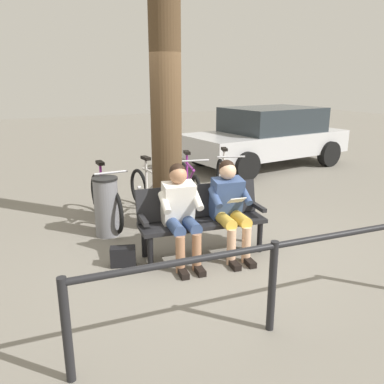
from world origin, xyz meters
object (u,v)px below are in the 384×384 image
(bicycle_purple, at_px, (105,200))
(handbag, at_px, (123,256))
(person_companion, at_px, (181,209))
(bench, at_px, (201,215))
(litter_bin, at_px, (106,207))
(bicycle_orange, at_px, (152,193))
(person_reading, at_px, (230,204))
(parked_car, at_px, (268,136))
(bicycle_black, at_px, (226,180))
(tree_trunk, at_px, (166,93))
(bicycle_blue, at_px, (189,185))

(bicycle_purple, bearing_deg, handbag, -8.57)
(person_companion, distance_m, bicycle_purple, 1.84)
(bench, bearing_deg, person_companion, 27.31)
(person_companion, relative_size, handbag, 4.00)
(litter_bin, xyz_separation_m, bicycle_orange, (-0.90, -0.57, -0.07))
(person_reading, xyz_separation_m, litter_bin, (1.21, -1.32, -0.24))
(bench, distance_m, bicycle_purple, 1.82)
(litter_bin, height_order, bicycle_purple, bicycle_purple)
(bench, relative_size, parked_car, 0.38)
(person_reading, bearing_deg, bicycle_black, -112.60)
(tree_trunk, xyz_separation_m, litter_bin, (0.87, -0.17, -1.55))
(litter_bin, bearing_deg, bicycle_purple, -103.30)
(person_companion, distance_m, parked_car, 5.90)
(bicycle_black, bearing_deg, person_companion, -23.29)
(litter_bin, relative_size, bicycle_black, 0.53)
(bicycle_blue, relative_size, bicycle_purple, 0.98)
(person_reading, xyz_separation_m, tree_trunk, (0.34, -1.15, 1.31))
(person_reading, xyz_separation_m, bicycle_purple, (1.09, -1.85, -0.31))
(bicycle_black, bearing_deg, tree_trunk, -40.03)
(litter_bin, height_order, bicycle_black, bicycle_black)
(litter_bin, xyz_separation_m, bicycle_black, (-2.42, -0.72, -0.07))
(parked_car, bearing_deg, bicycle_black, 33.88)
(person_companion, height_order, bicycle_blue, person_companion)
(bicycle_purple, bearing_deg, parked_car, 114.55)
(person_reading, relative_size, bicycle_purple, 0.71)
(handbag, xyz_separation_m, bicycle_black, (-2.53, -1.76, 0.24))
(person_companion, bearing_deg, tree_trunk, -97.23)
(person_companion, distance_m, litter_bin, 1.38)
(person_companion, relative_size, bicycle_blue, 0.73)
(person_companion, height_order, bicycle_orange, person_companion)
(handbag, height_order, litter_bin, litter_bin)
(bicycle_orange, xyz_separation_m, bicycle_purple, (0.78, 0.04, 0.00))
(person_companion, distance_m, bicycle_blue, 2.26)
(handbag, bearing_deg, person_reading, 168.27)
(tree_trunk, bearing_deg, handbag, 41.97)
(litter_bin, distance_m, bicycle_blue, 1.82)
(handbag, bearing_deg, bicycle_purple, -98.26)
(person_companion, height_order, tree_trunk, tree_trunk)
(bicycle_purple, height_order, parked_car, parked_car)
(person_companion, xyz_separation_m, bicycle_purple, (0.45, -1.76, -0.30))
(tree_trunk, bearing_deg, bicycle_purple, -43.22)
(litter_bin, xyz_separation_m, bicycle_blue, (-1.67, -0.72, -0.07))
(bicycle_orange, bearing_deg, handbag, -36.33)
(bicycle_black, distance_m, bicycle_purple, 2.31)
(handbag, xyz_separation_m, bicycle_blue, (-1.78, -1.77, 0.24))
(bench, relative_size, person_companion, 1.38)
(handbag, distance_m, litter_bin, 1.09)
(bench, bearing_deg, bicycle_blue, -104.32)
(bench, xyz_separation_m, person_reading, (-0.30, 0.21, 0.16))
(litter_bin, bearing_deg, bench, 129.56)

